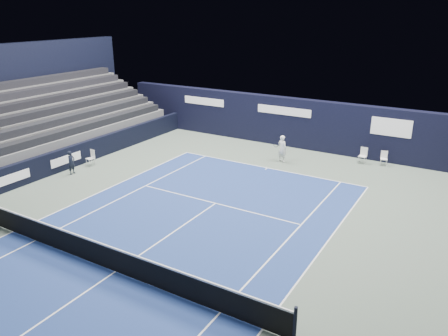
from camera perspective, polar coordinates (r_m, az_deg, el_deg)
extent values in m
plane|color=#505F54|center=(16.71, -9.19, -10.00)|extent=(48.00, 48.00, 0.00)
cube|color=navy|center=(15.48, -14.01, -13.02)|extent=(10.97, 23.77, 0.01)
cube|color=silver|center=(26.06, 17.64, 1.46)|extent=(0.44, 0.42, 0.04)
cube|color=silver|center=(26.15, 17.83, 2.09)|extent=(0.41, 0.06, 0.49)
cylinder|color=silver|center=(26.23, 18.07, 1.04)|extent=(0.02, 0.02, 0.43)
cylinder|color=silver|center=(26.32, 17.35, 1.19)|extent=(0.02, 0.02, 0.43)
cylinder|color=silver|center=(25.93, 17.85, 0.85)|extent=(0.02, 0.02, 0.43)
cylinder|color=silver|center=(26.02, 17.12, 1.00)|extent=(0.02, 0.02, 0.43)
cube|color=silver|center=(26.11, 20.16, 1.10)|extent=(0.44, 0.43, 0.03)
cube|color=silver|center=(26.20, 20.19, 1.68)|extent=(0.36, 0.12, 0.43)
cylinder|color=silver|center=(26.33, 20.43, 0.78)|extent=(0.02, 0.02, 0.38)
cylinder|color=silver|center=(26.29, 19.75, 0.84)|extent=(0.02, 0.02, 0.38)
cylinder|color=silver|center=(26.05, 20.47, 0.57)|extent=(0.02, 0.02, 0.38)
cylinder|color=silver|center=(26.01, 19.79, 0.64)|extent=(0.02, 0.02, 0.38)
cube|color=white|center=(25.62, -17.07, 1.20)|extent=(0.46, 0.45, 0.04)
cube|color=white|center=(25.64, -16.78, 1.82)|extent=(0.40, 0.10, 0.48)
cylinder|color=white|center=(25.63, -16.51, 0.76)|extent=(0.02, 0.02, 0.42)
cylinder|color=white|center=(25.90, -16.93, 0.92)|extent=(0.02, 0.02, 0.42)
cylinder|color=white|center=(25.47, -17.11, 0.58)|extent=(0.02, 0.02, 0.42)
cylinder|color=white|center=(25.75, -17.53, 0.75)|extent=(0.02, 0.02, 0.42)
imported|color=black|center=(24.55, -19.30, 0.68)|extent=(0.36, 0.50, 1.28)
cube|color=white|center=(24.35, 5.71, 0.02)|extent=(10.97, 0.06, 0.00)
cube|color=white|center=(12.83, 5.07, -20.23)|extent=(0.06, 23.77, 0.00)
cube|color=white|center=(19.35, -25.86, -7.50)|extent=(0.06, 23.77, 0.00)
cube|color=white|center=(13.33, -0.51, -18.36)|extent=(0.06, 23.77, 0.00)
cube|color=white|center=(18.30, -23.41, -8.68)|extent=(0.06, 23.77, 0.00)
cube|color=white|center=(19.87, -1.10, -4.63)|extent=(8.23, 0.06, 0.00)
cube|color=white|center=(15.47, -14.01, -13.00)|extent=(0.06, 12.80, 0.00)
cube|color=white|center=(24.22, 5.56, -0.09)|extent=(0.06, 0.30, 0.00)
cylinder|color=black|center=(12.22, 9.25, -19.55)|extent=(0.10, 0.10, 1.10)
cube|color=black|center=(15.24, -14.16, -11.58)|extent=(12.80, 0.03, 0.86)
cube|color=white|center=(15.01, -14.30, -10.11)|extent=(12.80, 0.05, 0.06)
cube|color=black|center=(27.99, 9.89, 5.76)|extent=(26.00, 0.60, 3.10)
cube|color=silver|center=(30.67, -2.65, 8.70)|extent=(3.20, 0.02, 0.50)
cube|color=silver|center=(27.89, 7.81, 7.40)|extent=(3.60, 0.02, 0.50)
cube|color=silver|center=(26.18, 21.00, 4.98)|extent=(2.20, 0.02, 1.00)
cube|color=black|center=(25.40, -20.16, 1.11)|extent=(0.30, 22.00, 1.20)
cube|color=silver|center=(23.37, -26.41, -1.39)|extent=(0.02, 2.40, 0.45)
cube|color=silver|center=(25.27, -19.91, 1.05)|extent=(0.02, 2.00, 0.45)
cube|color=#4F4F52|center=(26.38, -19.41, 2.39)|extent=(0.90, 16.00, 1.65)
cube|color=#505053|center=(26.99, -20.71, 3.12)|extent=(0.90, 16.00, 2.10)
cube|color=#454548|center=(27.63, -21.95, 3.81)|extent=(0.90, 16.00, 2.55)
cube|color=#505052|center=(28.28, -23.14, 4.48)|extent=(0.90, 16.00, 3.00)
cube|color=#515153|center=(28.94, -24.27, 5.10)|extent=(0.90, 16.00, 3.45)
cube|color=#525255|center=(29.62, -25.36, 5.70)|extent=(0.90, 16.00, 3.90)
cube|color=black|center=(26.10, -19.66, 4.54)|extent=(0.63, 15.20, 0.40)
cube|color=black|center=(26.68, -21.03, 5.69)|extent=(0.63, 15.20, 0.40)
cube|color=black|center=(27.29, -22.35, 6.79)|extent=(0.63, 15.20, 0.40)
cube|color=black|center=(27.92, -23.61, 7.83)|extent=(0.63, 15.20, 0.40)
cube|color=black|center=(28.57, -24.82, 8.83)|extent=(0.63, 15.20, 0.40)
cube|color=black|center=(29.24, -25.99, 9.78)|extent=(0.63, 15.20, 0.40)
cube|color=black|center=(30.00, -26.54, 8.14)|extent=(0.60, 18.00, 6.40)
imported|color=white|center=(25.25, 7.61, 2.53)|extent=(0.65, 0.50, 1.57)
cylinder|color=black|center=(24.97, 7.05, 2.99)|extent=(0.03, 0.29, 0.13)
torus|color=black|center=(24.72, 6.82, 3.06)|extent=(0.30, 0.13, 0.29)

